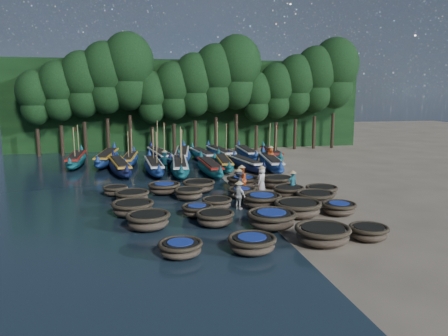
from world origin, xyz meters
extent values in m
plane|color=gray|center=(0.00, 0.00, 0.00)|extent=(120.00, 120.00, 0.00)
cube|color=black|center=(0.00, 23.50, 5.00)|extent=(40.00, 3.00, 10.00)
ellipsoid|color=brown|center=(-4.87, -10.36, 0.28)|extent=(1.74, 1.74, 0.57)
torus|color=#3C3323|center=(-4.87, -10.36, 0.55)|extent=(1.82, 1.82, 0.17)
cylinder|color=black|center=(-4.87, -10.36, 0.58)|extent=(1.38, 1.38, 0.05)
cylinder|color=navy|center=(-4.87, -10.36, 0.62)|extent=(1.06, 1.06, 0.03)
ellipsoid|color=brown|center=(-1.94, -10.53, 0.31)|extent=(1.91, 1.91, 0.63)
torus|color=#3C3323|center=(-1.94, -10.53, 0.61)|extent=(2.04, 2.04, 0.19)
cylinder|color=black|center=(-1.94, -10.53, 0.65)|extent=(1.55, 1.55, 0.06)
cylinder|color=navy|center=(-1.94, -10.53, 0.68)|extent=(1.19, 1.19, 0.04)
ellipsoid|color=brown|center=(1.32, -10.18, 0.36)|extent=(2.55, 2.55, 0.72)
torus|color=#3C3323|center=(1.32, -10.18, 0.70)|extent=(2.45, 2.45, 0.22)
cylinder|color=black|center=(1.32, -10.18, 0.74)|extent=(1.87, 1.87, 0.07)
ellipsoid|color=brown|center=(3.56, -10.11, 0.30)|extent=(2.04, 2.04, 0.59)
torus|color=#3C3323|center=(3.56, -10.11, 0.57)|extent=(1.78, 1.78, 0.18)
cylinder|color=black|center=(3.56, -10.11, 0.61)|extent=(1.34, 1.34, 0.05)
ellipsoid|color=brown|center=(-6.00, -6.55, 0.37)|extent=(2.11, 2.11, 0.73)
torus|color=#3C3323|center=(-6.00, -6.55, 0.71)|extent=(2.15, 2.15, 0.22)
cylinder|color=black|center=(-6.00, -6.55, 0.75)|extent=(1.62, 1.62, 0.07)
ellipsoid|color=brown|center=(-2.75, -6.63, 0.32)|extent=(2.02, 2.02, 0.65)
torus|color=#3C3323|center=(-2.75, -6.63, 0.63)|extent=(1.93, 1.93, 0.20)
cylinder|color=black|center=(-2.75, -6.63, 0.67)|extent=(1.46, 1.46, 0.06)
ellipsoid|color=brown|center=(-0.16, -7.62, 0.38)|extent=(2.82, 2.82, 0.75)
torus|color=#3C3323|center=(-0.16, -7.62, 0.73)|extent=(2.43, 2.43, 0.23)
cylinder|color=black|center=(-0.16, -7.62, 0.77)|extent=(1.84, 1.84, 0.07)
cylinder|color=navy|center=(-0.16, -7.62, 0.82)|extent=(1.42, 1.42, 0.05)
ellipsoid|color=brown|center=(1.83, -5.98, 0.37)|extent=(2.36, 2.36, 0.75)
torus|color=#3C3323|center=(1.83, -5.98, 0.72)|extent=(2.52, 2.52, 0.23)
cylinder|color=black|center=(1.83, -5.98, 0.77)|extent=(1.93, 1.93, 0.07)
ellipsoid|color=brown|center=(4.13, -6.09, 0.30)|extent=(1.97, 1.97, 0.60)
torus|color=#3C3323|center=(4.13, -6.09, 0.58)|extent=(1.87, 1.87, 0.18)
cylinder|color=black|center=(4.13, -6.09, 0.62)|extent=(1.42, 1.42, 0.05)
cylinder|color=navy|center=(4.13, -6.09, 0.65)|extent=(1.09, 1.09, 0.04)
ellipsoid|color=brown|center=(-6.71, -3.96, 0.34)|extent=(2.61, 2.61, 0.69)
torus|color=#3C3323|center=(-6.71, -3.96, 0.67)|extent=(2.28, 2.28, 0.21)
cylinder|color=black|center=(-6.71, -3.96, 0.71)|extent=(1.73, 1.73, 0.06)
ellipsoid|color=brown|center=(-3.37, -4.85, 0.28)|extent=(1.64, 1.64, 0.56)
torus|color=#3C3323|center=(-3.37, -4.85, 0.55)|extent=(1.68, 1.68, 0.17)
cylinder|color=black|center=(-3.37, -4.85, 0.58)|extent=(1.27, 1.27, 0.05)
cylinder|color=navy|center=(-3.37, -4.85, 0.61)|extent=(0.97, 0.97, 0.03)
ellipsoid|color=brown|center=(-2.07, -3.64, 0.29)|extent=(2.09, 2.09, 0.57)
torus|color=#3C3323|center=(-2.07, -3.64, 0.55)|extent=(1.72, 1.72, 0.17)
cylinder|color=black|center=(-2.07, -3.64, 0.59)|extent=(1.30, 1.30, 0.05)
ellipsoid|color=brown|center=(0.48, -3.83, 0.35)|extent=(2.60, 2.60, 0.69)
torus|color=#3C3323|center=(0.48, -3.83, 0.67)|extent=(2.32, 2.32, 0.21)
cylinder|color=black|center=(0.48, -3.83, 0.72)|extent=(1.77, 1.77, 0.06)
cylinder|color=navy|center=(0.48, -3.83, 0.76)|extent=(1.36, 1.36, 0.04)
ellipsoid|color=brown|center=(3.67, -3.99, 0.36)|extent=(2.68, 2.68, 0.71)
torus|color=#3C3323|center=(3.67, -3.99, 0.69)|extent=(2.25, 2.25, 0.22)
cylinder|color=black|center=(3.67, -3.99, 0.73)|extent=(1.71, 1.71, 0.06)
ellipsoid|color=brown|center=(-6.75, -1.16, 0.32)|extent=(2.21, 2.21, 0.63)
torus|color=#3C3323|center=(-6.75, -1.16, 0.62)|extent=(2.06, 2.06, 0.19)
cylinder|color=black|center=(-6.75, -1.16, 0.65)|extent=(1.57, 1.57, 0.06)
ellipsoid|color=brown|center=(-3.33, -1.16, 0.32)|extent=(2.03, 2.03, 0.64)
torus|color=#3C3323|center=(-3.33, -1.16, 0.62)|extent=(1.81, 1.81, 0.19)
cylinder|color=black|center=(-3.33, -1.16, 0.66)|extent=(1.36, 1.36, 0.06)
ellipsoid|color=brown|center=(-0.07, -1.42, 0.29)|extent=(1.83, 1.83, 0.57)
torus|color=#3C3323|center=(-0.07, -1.42, 0.56)|extent=(1.74, 1.74, 0.17)
cylinder|color=black|center=(-0.07, -1.42, 0.59)|extent=(1.32, 1.32, 0.05)
cylinder|color=navy|center=(-0.07, -1.42, 0.63)|extent=(1.01, 1.01, 0.03)
ellipsoid|color=brown|center=(2.80, -1.91, 0.32)|extent=(2.32, 2.32, 0.64)
torus|color=#3C3323|center=(2.80, -1.91, 0.62)|extent=(2.01, 2.01, 0.19)
cylinder|color=black|center=(2.80, -1.91, 0.66)|extent=(1.52, 1.52, 0.06)
ellipsoid|color=brown|center=(4.92, -2.13, 0.31)|extent=(2.34, 2.34, 0.61)
torus|color=#3C3323|center=(4.92, -2.13, 0.60)|extent=(2.03, 2.03, 0.19)
cylinder|color=black|center=(4.92, -2.13, 0.63)|extent=(1.54, 1.54, 0.06)
ellipsoid|color=brown|center=(-7.78, 0.86, 0.28)|extent=(1.85, 1.85, 0.56)
torus|color=#3C3323|center=(-7.78, 0.86, 0.55)|extent=(1.57, 1.57, 0.17)
cylinder|color=black|center=(-7.78, 0.86, 0.58)|extent=(1.18, 1.18, 0.05)
ellipsoid|color=brown|center=(-4.70, 0.72, 0.32)|extent=(2.01, 2.01, 0.63)
torus|color=#3C3323|center=(-4.70, 0.72, 0.61)|extent=(2.12, 2.12, 0.19)
cylinder|color=black|center=(-4.70, 0.72, 0.65)|extent=(1.62, 1.62, 0.06)
cylinder|color=navy|center=(-4.70, 0.72, 0.69)|extent=(1.24, 1.24, 0.04)
ellipsoid|color=brown|center=(-2.45, 0.76, 0.34)|extent=(2.35, 2.35, 0.68)
torus|color=#3C3323|center=(-2.45, 0.76, 0.66)|extent=(2.17, 2.17, 0.21)
cylinder|color=black|center=(-2.45, 0.76, 0.70)|extent=(1.65, 1.65, 0.06)
ellipsoid|color=brown|center=(0.74, 1.38, 0.35)|extent=(2.67, 2.67, 0.71)
torus|color=#3C3323|center=(0.74, 1.38, 0.68)|extent=(2.29, 2.29, 0.21)
cylinder|color=black|center=(0.74, 1.38, 0.73)|extent=(1.74, 1.74, 0.06)
cylinder|color=navy|center=(0.74, 1.38, 0.77)|extent=(1.34, 1.34, 0.04)
ellipsoid|color=brown|center=(3.05, 0.99, 0.34)|extent=(2.57, 2.57, 0.69)
torus|color=#3C3323|center=(3.05, 0.99, 0.67)|extent=(2.20, 2.20, 0.21)
cylinder|color=black|center=(3.05, 0.99, 0.71)|extent=(1.67, 1.67, 0.06)
ellipsoid|color=#0E1634|center=(-7.71, 8.72, 0.51)|extent=(2.74, 8.32, 1.02)
cone|color=#0E1634|center=(-8.34, 12.66, 1.18)|extent=(0.45, 0.45, 0.61)
cone|color=#0E1634|center=(-7.08, 4.78, 1.13)|extent=(0.45, 0.45, 0.51)
cube|color=gold|center=(-7.71, 8.72, 0.94)|extent=(2.06, 6.43, 0.12)
cube|color=black|center=(-7.71, 8.72, 1.02)|extent=(1.66, 5.58, 0.10)
ellipsoid|color=navy|center=(-4.98, 8.42, 0.50)|extent=(1.84, 8.04, 1.00)
cone|color=navy|center=(-5.17, 12.30, 1.15)|extent=(0.44, 0.44, 0.60)
cone|color=navy|center=(-4.78, 4.53, 1.10)|extent=(0.44, 0.44, 0.50)
cube|color=white|center=(-4.98, 8.42, 0.92)|extent=(1.36, 6.23, 0.12)
cube|color=black|center=(-4.98, 8.42, 1.00)|extent=(1.05, 5.42, 0.10)
cylinder|color=#997F4C|center=(-4.94, 9.62, 2.09)|extent=(0.07, 0.24, 2.79)
cylinder|color=#997F4C|center=(-4.80, 6.93, 2.09)|extent=(0.07, 0.24, 2.79)
plane|color=red|center=(-4.65, 6.93, 3.31)|extent=(0.00, 0.35, 0.35)
ellipsoid|color=#0E5350|center=(-2.93, 7.60, 0.53)|extent=(2.22, 8.56, 1.06)
cone|color=#0E5350|center=(-2.59, 11.71, 1.22)|extent=(0.47, 0.47, 0.63)
cone|color=#0E5350|center=(-3.28, 3.49, 1.16)|extent=(0.47, 0.47, 0.53)
cube|color=white|center=(-2.93, 7.60, 0.97)|extent=(1.65, 6.63, 0.13)
cube|color=black|center=(-2.93, 7.60, 1.06)|extent=(1.29, 5.76, 0.11)
cylinder|color=#997F4C|center=(-2.72, 8.85, 2.22)|extent=(0.07, 0.25, 2.96)
cylinder|color=#997F4C|center=(-2.96, 6.01, 2.22)|extent=(0.07, 0.25, 2.96)
plane|color=red|center=(-2.80, 5.99, 3.51)|extent=(0.00, 0.37, 0.37)
ellipsoid|color=#0E5350|center=(-0.62, 6.98, 0.49)|extent=(1.64, 7.89, 0.98)
cone|color=#0E5350|center=(-0.73, 10.81, 1.13)|extent=(0.43, 0.43, 0.59)
cone|color=#0E5350|center=(-0.51, 3.15, 1.08)|extent=(0.43, 0.43, 0.49)
cube|color=#A21B13|center=(-0.62, 6.98, 0.90)|extent=(1.20, 6.11, 0.12)
cube|color=black|center=(-0.62, 6.98, 0.98)|extent=(0.92, 5.32, 0.10)
ellipsoid|color=#0E5350|center=(0.93, 8.92, 0.47)|extent=(1.92, 7.54, 0.93)
cone|color=#0E5350|center=(1.22, 12.54, 1.07)|extent=(0.41, 0.41, 0.56)
cone|color=#0E5350|center=(0.65, 5.29, 1.03)|extent=(0.41, 0.41, 0.47)
cube|color=gold|center=(0.93, 8.92, 0.86)|extent=(1.43, 5.84, 0.11)
cube|color=black|center=(0.93, 8.92, 0.93)|extent=(1.12, 5.08, 0.09)
ellipsoid|color=#0E1634|center=(2.67, 8.39, 0.46)|extent=(2.54, 7.50, 0.92)
cone|color=#0E1634|center=(2.07, 11.94, 1.06)|extent=(0.41, 0.41, 0.55)
cone|color=#0E1634|center=(3.27, 4.84, 1.02)|extent=(0.41, 0.41, 0.46)
cube|color=white|center=(2.67, 8.39, 0.85)|extent=(1.91, 5.81, 0.11)
cube|color=black|center=(2.67, 8.39, 0.92)|extent=(1.54, 5.04, 0.09)
ellipsoid|color=navy|center=(4.85, 7.95, 0.52)|extent=(2.56, 8.39, 1.03)
cone|color=navy|center=(5.38, 11.95, 1.19)|extent=(0.45, 0.45, 0.62)
cone|color=navy|center=(4.33, 3.96, 1.14)|extent=(0.45, 0.45, 0.52)
cube|color=white|center=(4.85, 7.95, 0.95)|extent=(1.91, 6.50, 0.12)
cube|color=black|center=(4.85, 7.95, 1.03)|extent=(1.53, 5.64, 0.10)
ellipsoid|color=#0E5350|center=(-11.57, 13.22, 0.51)|extent=(1.54, 8.16, 1.02)
cone|color=#0E5350|center=(-11.54, 17.19, 1.17)|extent=(0.45, 0.45, 0.61)
cone|color=#0E5350|center=(-11.60, 9.25, 1.12)|extent=(0.45, 0.45, 0.51)
cube|color=#A21B13|center=(-11.57, 13.22, 0.94)|extent=(1.12, 6.33, 0.12)
cube|color=black|center=(-11.57, 13.22, 1.02)|extent=(0.84, 5.51, 0.10)
cylinder|color=#997F4C|center=(-11.46, 14.44, 2.14)|extent=(0.07, 0.24, 2.85)
cylinder|color=#997F4C|center=(-11.48, 11.69, 2.14)|extent=(0.07, 0.24, 2.85)
plane|color=red|center=(-11.33, 11.69, 3.38)|extent=(0.00, 0.36, 0.36)
ellipsoid|color=navy|center=(-8.93, 13.40, 0.55)|extent=(2.61, 8.93, 1.10)
cone|color=navy|center=(-8.43, 17.66, 1.27)|extent=(0.48, 0.48, 0.66)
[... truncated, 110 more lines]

